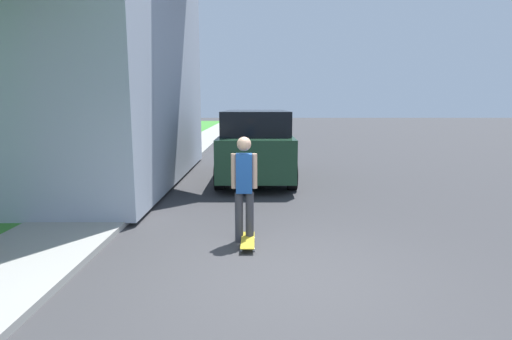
% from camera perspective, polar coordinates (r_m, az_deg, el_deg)
% --- Properties ---
extents(ground_plane, '(120.00, 120.00, 0.00)m').
position_cam_1_polar(ground_plane, '(5.23, 4.08, -15.31)').
color(ground_plane, '#333335').
extents(sidewalk, '(1.80, 80.00, 0.10)m').
position_cam_1_polar(sidewalk, '(11.42, -16.48, -1.76)').
color(sidewalk, gray).
rests_on(sidewalk, ground_plane).
extents(suv_parked, '(2.11, 4.89, 1.99)m').
position_cam_1_polar(suv_parked, '(11.69, 0.01, 3.87)').
color(suv_parked, '#193823').
rests_on(suv_parked, ground_plane).
extents(car_down_street, '(1.88, 4.25, 1.37)m').
position_cam_1_polar(car_down_street, '(26.41, -0.08, 6.11)').
color(car_down_street, navy).
rests_on(car_down_street, ground_plane).
extents(skateboarder, '(0.41, 0.22, 1.68)m').
position_cam_1_polar(skateboarder, '(6.28, -1.66, -2.08)').
color(skateboarder, '#38383D').
rests_on(skateboarder, ground_plane).
extents(skateboard, '(0.22, 0.79, 0.10)m').
position_cam_1_polar(skateboard, '(6.31, -1.14, -10.06)').
color(skateboard, '#A89323').
rests_on(skateboard, ground_plane).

